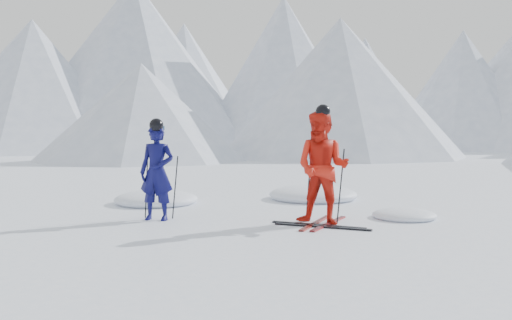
% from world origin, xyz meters
% --- Properties ---
extents(ground, '(160.00, 160.00, 0.00)m').
position_xyz_m(ground, '(0.00, 0.00, 0.00)').
color(ground, white).
rests_on(ground, ground).
extents(mountain_range, '(106.15, 62.94, 15.53)m').
position_xyz_m(mountain_range, '(5.71, 35.31, 6.72)').
color(mountain_range, '#B2BCD1').
rests_on(mountain_range, ground).
extents(skier_blue, '(0.68, 0.48, 1.78)m').
position_xyz_m(skier_blue, '(-3.41, -0.38, 0.89)').
color(skier_blue, '#0B0B46').
rests_on(skier_blue, ground).
extents(skier_red, '(1.07, 0.88, 2.01)m').
position_xyz_m(skier_red, '(-0.40, 0.10, 1.01)').
color(skier_red, red).
rests_on(skier_red, ground).
extents(pole_blue_left, '(0.12, 0.08, 1.18)m').
position_xyz_m(pole_blue_left, '(-3.71, -0.23, 0.59)').
color(pole_blue_left, black).
rests_on(pole_blue_left, ground).
extents(pole_blue_right, '(0.12, 0.07, 1.18)m').
position_xyz_m(pole_blue_right, '(-3.16, -0.13, 0.59)').
color(pole_blue_right, black).
rests_on(pole_blue_right, ground).
extents(pole_red_left, '(0.13, 0.10, 1.34)m').
position_xyz_m(pole_red_left, '(-0.70, 0.35, 0.67)').
color(pole_red_left, black).
rests_on(pole_red_left, ground).
extents(pole_red_right, '(0.13, 0.09, 1.34)m').
position_xyz_m(pole_red_right, '(-0.10, 0.25, 0.67)').
color(pole_red_right, black).
rests_on(pole_red_right, ground).
extents(ski_worn_left, '(0.24, 1.70, 0.03)m').
position_xyz_m(ski_worn_left, '(-0.52, 0.10, 0.01)').
color(ski_worn_left, black).
rests_on(ski_worn_left, ground).
extents(ski_worn_right, '(0.36, 1.69, 0.03)m').
position_xyz_m(ski_worn_right, '(-0.28, 0.10, 0.01)').
color(ski_worn_right, black).
rests_on(ski_worn_right, ground).
extents(ski_loose_a, '(1.70, 0.32, 0.03)m').
position_xyz_m(ski_loose_a, '(-0.43, -0.11, 0.01)').
color(ski_loose_a, black).
rests_on(ski_loose_a, ground).
extents(ski_loose_b, '(1.70, 0.26, 0.03)m').
position_xyz_m(ski_loose_b, '(-0.33, -0.26, 0.01)').
color(ski_loose_b, black).
rests_on(ski_loose_b, ground).
extents(snow_lumps, '(7.04, 4.02, 0.47)m').
position_xyz_m(snow_lumps, '(-2.26, 2.65, 0.00)').
color(snow_lumps, white).
rests_on(snow_lumps, ground).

